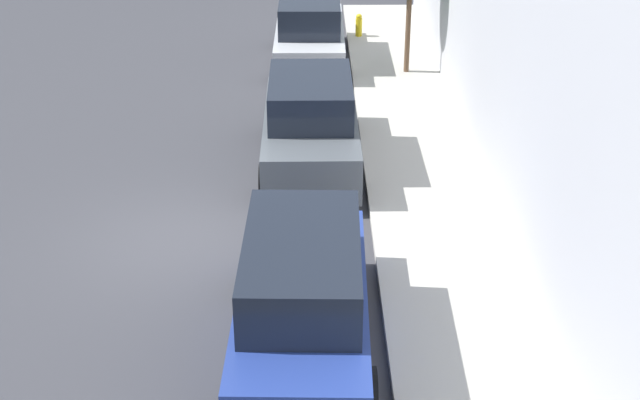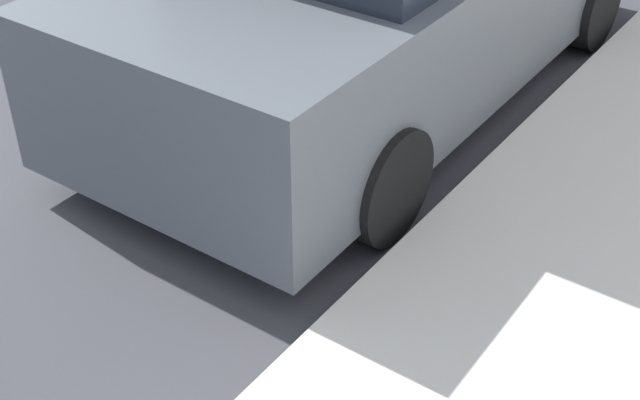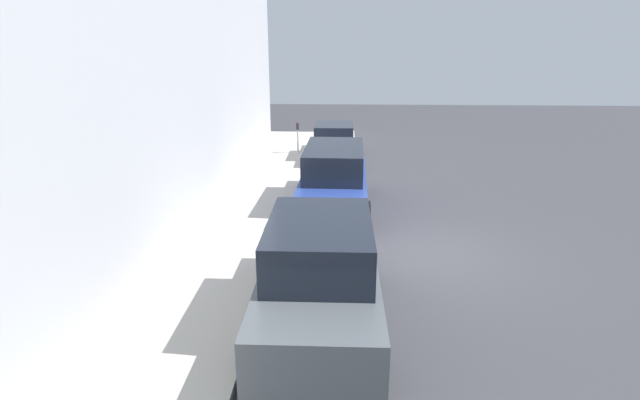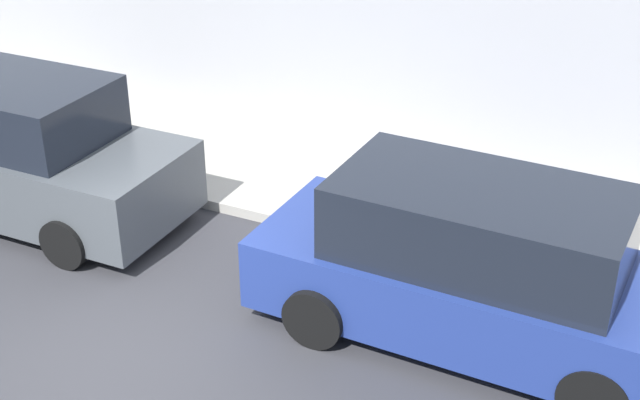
% 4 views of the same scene
% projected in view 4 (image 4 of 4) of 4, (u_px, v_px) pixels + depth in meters
% --- Properties ---
extents(ground_plane, '(60.00, 60.00, 0.00)m').
position_uv_depth(ground_plane, '(112.00, 367.00, 9.65)').
color(ground_plane, '#38383D').
extents(sidewalk, '(2.42, 32.00, 0.15)m').
position_uv_depth(sidewalk, '(306.00, 184.00, 13.36)').
color(sidewalk, '#B2ADA3').
rests_on(sidewalk, ground_plane).
extents(parked_minivan_second, '(2.02, 4.95, 1.90)m').
position_uv_depth(parked_minivan_second, '(475.00, 267.00, 9.72)').
color(parked_minivan_second, navy).
rests_on(parked_minivan_second, ground_plane).
extents(parked_suv_third, '(2.08, 4.81, 1.98)m').
position_uv_depth(parked_suv_third, '(20.00, 152.00, 12.34)').
color(parked_suv_third, '#4C5156').
rests_on(parked_suv_third, ground_plane).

